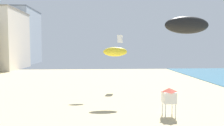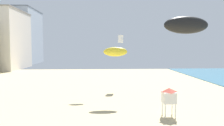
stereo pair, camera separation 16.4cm
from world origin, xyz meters
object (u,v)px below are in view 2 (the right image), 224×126
Objects in this scene: kite_black_parafoil at (186,25)px; kite_yellow_parafoil at (115,52)px; kite_white_box at (120,39)px; lifeguard_stand at (169,96)px.

kite_black_parafoil is 1.07× the size of kite_yellow_parafoil.
kite_black_parafoil is 19.62m from kite_white_box.
lifeguard_stand is 0.89× the size of kite_black_parafoil.
kite_black_parafoil is at bearing -82.60° from kite_white_box.
lifeguard_stand is 0.95× the size of kite_yellow_parafoil.
kite_yellow_parafoil is at bearing 109.79° from kite_black_parafoil.
kite_black_parafoil is (-0.58, -5.08, 5.75)m from lifeguard_stand.
kite_black_parafoil is 2.46× the size of kite_white_box.
kite_white_box reaches higher than lifeguard_stand.
kite_white_box is at bearing 101.63° from lifeguard_stand.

